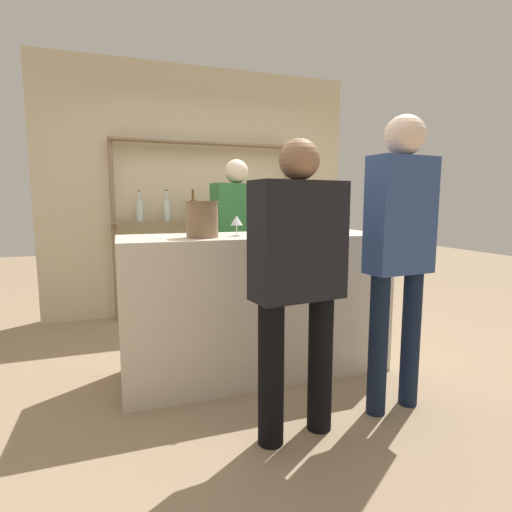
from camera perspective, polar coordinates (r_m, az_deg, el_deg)
ground_plane at (r=3.19m, az=0.00°, el=-16.06°), size 16.00×16.00×0.00m
bar_counter at (r=3.02m, az=0.00°, el=-6.92°), size 1.95×0.67×1.05m
back_wall at (r=4.79m, az=-7.69°, el=8.98°), size 3.55×0.12×2.80m
back_shelf at (r=4.61m, az=-7.30°, el=7.50°), size 2.05×0.18×1.95m
counter_bottle_0 at (r=2.76m, az=2.68°, el=5.56°), size 0.07×0.07×0.35m
counter_bottle_1 at (r=3.03m, az=8.26°, el=5.63°), size 0.07×0.07×0.35m
counter_bottle_2 at (r=3.24m, az=10.43°, el=5.80°), size 0.09×0.09×0.36m
counter_bottle_3 at (r=3.10m, az=1.71°, el=5.77°), size 0.09×0.09×0.35m
wine_glass at (r=2.82m, az=-2.78°, el=5.03°), size 0.09×0.09×0.14m
ice_bucket at (r=2.71m, az=-7.70°, el=5.21°), size 0.23×0.23×0.24m
customer_center at (r=2.11m, az=5.98°, el=-2.16°), size 0.52×0.28×1.60m
server_behind_counter at (r=3.76m, az=-2.77°, el=3.06°), size 0.48×0.29×1.68m
customer_right at (r=2.52m, az=19.84°, el=2.35°), size 0.42×0.23×1.78m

